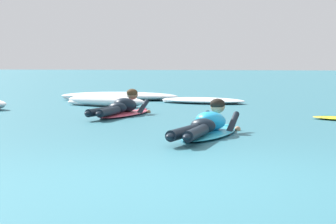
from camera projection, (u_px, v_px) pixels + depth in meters
The scene contains 6 objects.
ground_plane at pixel (259, 105), 15.46m from camera, with size 120.00×120.00×0.00m, color #2D6B7A.
surfer_near at pixel (208, 126), 9.04m from camera, with size 0.79×2.58×0.55m.
surfer_far at pixel (122, 109), 12.43m from camera, with size 0.77×2.54×0.53m.
whitewater_mid_left at pixel (106, 101), 15.07m from camera, with size 2.27×1.40×0.26m.
whitewater_mid_right at pixel (203, 101), 16.21m from camera, with size 2.37×1.58×0.14m.
whitewater_far_band at pixel (119, 96), 17.42m from camera, with size 3.18×1.21×0.22m.
Camera 1 is at (1.13, -5.53, 1.03)m, focal length 70.99 mm.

